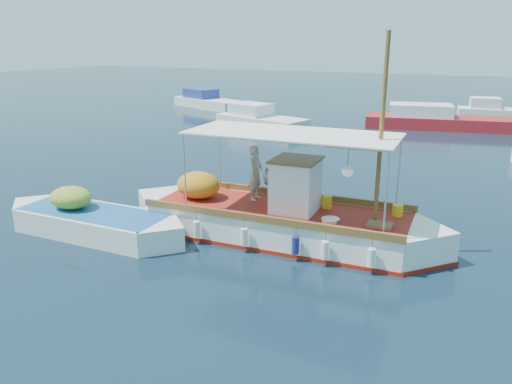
% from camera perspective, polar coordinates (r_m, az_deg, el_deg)
% --- Properties ---
extents(ground, '(160.00, 160.00, 0.00)m').
position_cam_1_polar(ground, '(15.23, 2.35, -5.38)').
color(ground, black).
rests_on(ground, ground).
extents(fishing_caique, '(10.21, 3.18, 6.23)m').
position_cam_1_polar(fishing_caique, '(15.20, 2.41, -3.22)').
color(fishing_caique, white).
rests_on(fishing_caique, ground).
extents(dinghy, '(6.66, 1.98, 1.62)m').
position_cam_1_polar(dinghy, '(16.34, -18.22, -3.40)').
color(dinghy, white).
rests_on(dinghy, ground).
extents(bg_boat_nw, '(6.93, 4.05, 1.80)m').
position_cam_1_polar(bg_boat_nw, '(34.48, 0.41, 8.16)').
color(bg_boat_nw, silver).
rests_on(bg_boat_nw, ground).
extents(bg_boat_n, '(10.61, 4.72, 1.80)m').
position_cam_1_polar(bg_boat_n, '(36.51, 20.11, 7.63)').
color(bg_boat_n, '#A31B1F').
rests_on(bg_boat_n, ground).
extents(bg_boat_far_w, '(7.64, 4.71, 1.80)m').
position_cam_1_polar(bg_boat_far_w, '(45.36, -5.64, 10.21)').
color(bg_boat_far_w, silver).
rests_on(bg_boat_far_w, ground).
extents(bg_boat_far_n, '(5.53, 2.76, 1.80)m').
position_cam_1_polar(bg_boat_far_n, '(42.49, 25.43, 8.21)').
color(bg_boat_far_n, silver).
rests_on(bg_boat_far_n, ground).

